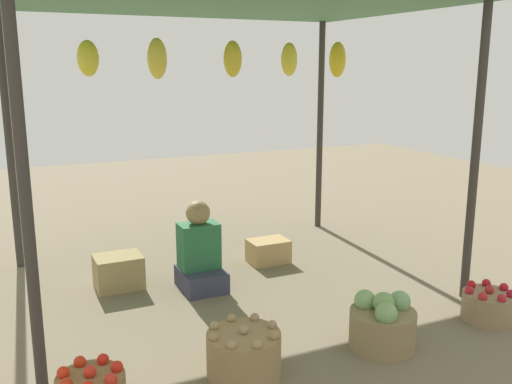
% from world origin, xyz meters
% --- Properties ---
extents(ground_plane, '(14.00, 14.00, 0.00)m').
position_xyz_m(ground_plane, '(0.00, 0.00, 0.00)').
color(ground_plane, '#776A52').
extents(market_stall_structure, '(3.66, 2.68, 2.43)m').
position_xyz_m(market_stall_structure, '(0.00, -0.01, 2.26)').
color(market_stall_structure, '#38332D').
rests_on(market_stall_structure, ground).
extents(vendor_person, '(0.36, 0.44, 0.78)m').
position_xyz_m(vendor_person, '(-0.28, -0.07, 0.30)').
color(vendor_person, '#34374C').
rests_on(vendor_person, ground).
extents(basket_potatoes, '(0.47, 0.47, 0.34)m').
position_xyz_m(basket_potatoes, '(-0.52, -1.56, 0.15)').
color(basket_potatoes, '#9A7C50').
rests_on(basket_potatoes, ground).
extents(basket_cabbages, '(0.45, 0.45, 0.40)m').
position_xyz_m(basket_cabbages, '(0.50, -1.61, 0.17)').
color(basket_cabbages, '#8D7953').
rests_on(basket_cabbages, ground).
extents(basket_red_apples, '(0.39, 0.39, 0.28)m').
position_xyz_m(basket_red_apples, '(1.51, -1.60, 0.12)').
color(basket_red_apples, '#947958').
rests_on(basket_red_apples, ground).
extents(wooden_crate_near_vendor, '(0.39, 0.27, 0.23)m').
position_xyz_m(wooden_crate_near_vendor, '(0.56, 0.28, 0.11)').
color(wooden_crate_near_vendor, tan).
rests_on(wooden_crate_near_vendor, ground).
extents(wooden_crate_stacked_rear, '(0.40, 0.32, 0.29)m').
position_xyz_m(wooden_crate_stacked_rear, '(-0.92, 0.24, 0.15)').
color(wooden_crate_stacked_rear, '#9A8655').
rests_on(wooden_crate_stacked_rear, ground).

